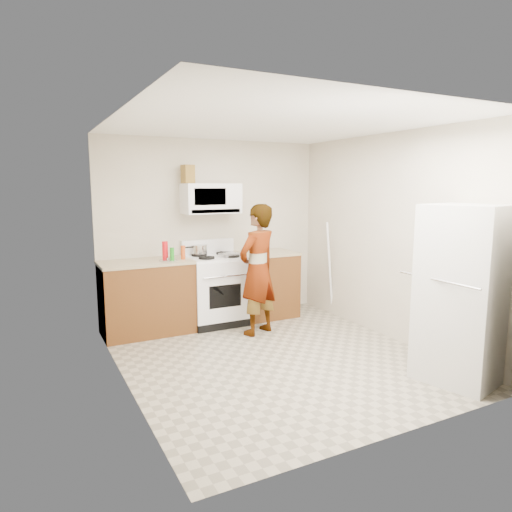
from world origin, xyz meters
TOP-DOWN VIEW (x-y plane):
  - floor at (0.00, 0.00)m, footprint 3.60×3.60m
  - back_wall at (0.00, 1.79)m, footprint 3.20×0.02m
  - right_wall at (1.59, 0.00)m, footprint 0.02×3.60m
  - cabinet_left at (-1.04, 1.49)m, footprint 1.12×0.62m
  - counter_left at (-1.04, 1.49)m, footprint 1.14×0.64m
  - cabinet_right at (0.68, 1.49)m, footprint 0.80×0.62m
  - counter_right at (0.68, 1.49)m, footprint 0.82×0.64m
  - gas_range at (-0.10, 1.48)m, footprint 0.76×0.65m
  - microwave at (-0.10, 1.61)m, footprint 0.76×0.38m
  - person at (0.21, 0.84)m, footprint 0.71×0.60m
  - fridge at (1.32, -1.30)m, footprint 0.86×0.86m
  - kettle at (0.72, 1.72)m, footprint 0.18×0.18m
  - jug at (-0.42, 1.61)m, footprint 0.16×0.16m
  - saucepan at (-0.26, 1.66)m, footprint 0.25×0.25m
  - tray at (0.05, 1.36)m, footprint 0.28×0.22m
  - bottle_spray at (-0.80, 1.42)m, footprint 0.08×0.08m
  - bottle_hot_sauce at (-0.57, 1.41)m, footprint 0.07×0.07m
  - bottle_green_cap at (-0.74, 1.34)m, footprint 0.06×0.06m
  - pot_lid at (-0.78, 1.37)m, footprint 0.24×0.24m
  - broom at (1.52, 1.10)m, footprint 0.27×0.17m

SIDE VIEW (x-z plane):
  - floor at x=0.00m, z-range 0.00..0.00m
  - cabinet_left at x=-1.04m, z-range 0.00..0.90m
  - cabinet_right at x=0.68m, z-range 0.00..0.90m
  - gas_range at x=-0.10m, z-range -0.08..1.05m
  - broom at x=1.52m, z-range 0.01..1.37m
  - person at x=0.21m, z-range 0.00..1.65m
  - fridge at x=1.32m, z-range 0.00..1.70m
  - counter_left at x=-1.04m, z-range 0.90..0.93m
  - counter_right at x=0.68m, z-range 0.90..0.93m
  - pot_lid at x=-0.78m, z-range 0.94..0.95m
  - tray at x=0.05m, z-range 0.93..0.98m
  - saucepan at x=-0.26m, z-range 0.95..1.07m
  - kettle at x=0.72m, z-range 0.94..1.10m
  - bottle_green_cap at x=-0.74m, z-range 0.94..1.10m
  - bottle_hot_sauce at x=-0.57m, z-range 0.94..1.11m
  - bottle_spray at x=-0.80m, z-range 0.94..1.18m
  - back_wall at x=0.00m, z-range 0.00..2.50m
  - right_wall at x=1.59m, z-range 0.00..2.50m
  - microwave at x=-0.10m, z-range 1.50..1.90m
  - jug at x=-0.42m, z-range 1.90..2.14m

